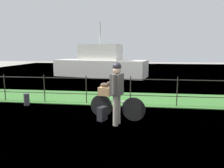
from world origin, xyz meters
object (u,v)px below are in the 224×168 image
(wooden_crate, at_px, (105,91))
(cyclist_person, at_px, (117,88))
(moored_boat_near, at_px, (100,65))
(terrier_dog, at_px, (106,85))
(mooring_bollard, at_px, (27,99))
(backpack_on_paving, at_px, (102,114))
(bicycle_main, at_px, (116,107))

(wooden_crate, height_order, cyclist_person, cyclist_person)
(moored_boat_near, bearing_deg, terrier_dog, -78.45)
(wooden_crate, height_order, mooring_bollard, wooden_crate)
(wooden_crate, distance_m, moored_boat_near, 9.94)
(moored_boat_near, bearing_deg, wooden_crate, -78.58)
(cyclist_person, distance_m, backpack_on_paving, 0.96)
(cyclist_person, bearing_deg, backpack_on_paving, 148.30)
(mooring_bollard, bearing_deg, moored_boat_near, 82.88)
(bicycle_main, relative_size, wooden_crate, 4.71)
(cyclist_person, relative_size, mooring_bollard, 3.90)
(cyclist_person, xyz_separation_m, mooring_bollard, (-3.47, 1.58, -0.79))
(mooring_bollard, distance_m, moored_boat_near, 8.82)
(backpack_on_paving, xyz_separation_m, mooring_bollard, (-3.02, 1.30, 0.02))
(bicycle_main, xyz_separation_m, moored_boat_near, (-2.32, 9.83, 0.53))
(bicycle_main, xyz_separation_m, terrier_dog, (-0.33, 0.08, 0.64))
(bicycle_main, bearing_deg, wooden_crate, 167.04)
(mooring_bollard, bearing_deg, wooden_crate, -18.49)
(bicycle_main, xyz_separation_m, backpack_on_paving, (-0.39, -0.20, -0.16))
(terrier_dog, bearing_deg, cyclist_person, -54.84)
(wooden_crate, relative_size, cyclist_person, 0.21)
(moored_boat_near, bearing_deg, mooring_bollard, -97.12)
(terrier_dog, height_order, moored_boat_near, moored_boat_near)
(wooden_crate, xyz_separation_m, moored_boat_near, (-1.97, 9.75, 0.09))
(cyclist_person, bearing_deg, bicycle_main, 97.38)
(terrier_dog, bearing_deg, bicycle_main, -12.96)
(bicycle_main, height_order, mooring_bollard, bicycle_main)
(wooden_crate, bearing_deg, mooring_bollard, 161.51)
(backpack_on_paving, distance_m, mooring_bollard, 3.29)
(bicycle_main, bearing_deg, mooring_bollard, 162.06)
(cyclist_person, bearing_deg, terrier_dog, 125.16)
(wooden_crate, bearing_deg, moored_boat_near, 101.42)
(cyclist_person, bearing_deg, mooring_bollard, 155.53)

